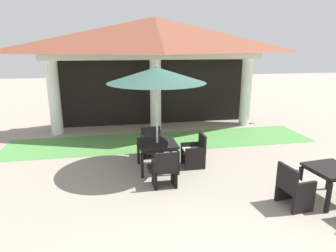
{
  "coord_description": "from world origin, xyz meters",
  "views": [
    {
      "loc": [
        -1.61,
        -1.97,
        3.25
      ],
      "look_at": [
        -0.3,
        5.05,
        1.29
      ],
      "focal_mm": 31.57,
      "sensor_mm": 36.0,
      "label": 1
    }
  ],
  "objects": [
    {
      "name": "patio_table_near_foreground",
      "position": [
        2.84,
        3.07,
        0.65
      ],
      "size": [
        0.96,
        0.96,
        0.75
      ],
      "rotation": [
        0.0,
        0.0,
        0.1
      ],
      "color": "black",
      "rests_on": "ground"
    },
    {
      "name": "background_pavilion",
      "position": [
        0.0,
        9.43,
        3.31
      ],
      "size": [
        8.73,
        3.13,
        4.26
      ],
      "color": "white",
      "rests_on": "ground"
    },
    {
      "name": "patio_chair_near_foreground_west",
      "position": [
        1.94,
        2.97,
        0.42
      ],
      "size": [
        0.55,
        0.66,
        0.91
      ],
      "rotation": [
        0.0,
        0.0,
        -1.47
      ],
      "color": "black",
      "rests_on": "ground"
    },
    {
      "name": "lawn_strip",
      "position": [
        0.0,
        7.74,
        0.0
      ],
      "size": [
        10.53,
        2.16,
        0.01
      ],
      "primitive_type": "cube",
      "color": "#519347",
      "rests_on": "ground"
    },
    {
      "name": "patio_chair_mid_left_north",
      "position": [
        -0.55,
        6.41,
        0.4
      ],
      "size": [
        0.62,
        0.57,
        0.85
      ],
      "rotation": [
        0.0,
        0.0,
        -3.13
      ],
      "color": "black",
      "rests_on": "ground"
    },
    {
      "name": "patio_chair_mid_left_south",
      "position": [
        -0.52,
        4.35,
        0.43
      ],
      "size": [
        0.55,
        0.5,
        0.91
      ],
      "rotation": [
        0.0,
        0.0,
        0.02
      ],
      "color": "black",
      "rests_on": "ground"
    },
    {
      "name": "patio_table_mid_left",
      "position": [
        -0.53,
        5.38,
        0.66
      ],
      "size": [
        1.01,
        1.01,
        0.76
      ],
      "rotation": [
        0.0,
        0.0,
        0.02
      ],
      "color": "black",
      "rests_on": "ground"
    },
    {
      "name": "patio_chair_mid_left_east",
      "position": [
        0.5,
        5.39,
        0.41
      ],
      "size": [
        0.58,
        0.56,
        0.92
      ],
      "rotation": [
        0.0,
        0.0,
        -4.7
      ],
      "color": "black",
      "rests_on": "ground"
    },
    {
      "name": "patio_umbrella_mid_left",
      "position": [
        -0.53,
        5.38,
        2.51
      ],
      "size": [
        2.5,
        2.5,
        2.78
      ],
      "color": "#2D2D2D",
      "rests_on": "ground"
    }
  ]
}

